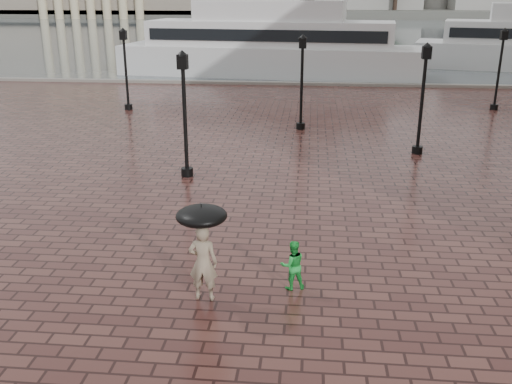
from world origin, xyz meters
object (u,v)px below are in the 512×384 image
(street_lamps, at_px, (310,83))
(adult_pedestrian, at_px, (203,263))
(ferry_near, at_px, (270,45))
(child_pedestrian, at_px, (293,265))

(street_lamps, bearing_deg, adult_pedestrian, -97.51)
(adult_pedestrian, relative_size, ferry_near, 0.07)
(adult_pedestrian, bearing_deg, street_lamps, -95.67)
(child_pedestrian, height_order, ferry_near, ferry_near)
(adult_pedestrian, height_order, ferry_near, ferry_near)
(street_lamps, bearing_deg, ferry_near, 99.68)
(adult_pedestrian, height_order, child_pedestrian, adult_pedestrian)
(child_pedestrian, bearing_deg, street_lamps, -107.69)
(street_lamps, xyz_separation_m, child_pedestrian, (-0.22, -15.68, -1.74))
(street_lamps, height_order, ferry_near, ferry_near)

